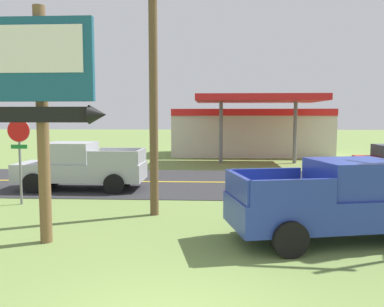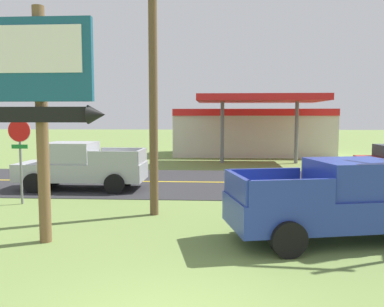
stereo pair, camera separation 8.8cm
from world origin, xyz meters
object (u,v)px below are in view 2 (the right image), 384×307
(utility_pole, at_px, (153,38))
(gas_station, at_px, (252,130))
(stop_sign, at_px, (20,146))
(pickup_silver_on_road, at_px, (81,166))
(motel_sign, at_px, (41,86))
(pickup_blue_parked_on_lawn, at_px, (338,201))

(utility_pole, xyz_separation_m, gas_station, (4.69, 19.77, -3.40))
(stop_sign, distance_m, pickup_silver_on_road, 3.30)
(motel_sign, xyz_separation_m, pickup_silver_on_road, (-1.60, 7.07, -2.75))
(pickup_silver_on_road, bearing_deg, motel_sign, -77.27)
(gas_station, distance_m, pickup_blue_parked_on_lawn, 22.03)
(motel_sign, distance_m, pickup_blue_parked_on_lawn, 7.57)
(gas_station, bearing_deg, pickup_silver_on_road, -118.30)
(pickup_silver_on_road, bearing_deg, utility_pole, -47.87)
(stop_sign, relative_size, pickup_silver_on_road, 0.57)
(pickup_silver_on_road, bearing_deg, pickup_blue_parked_on_lawn, -36.47)
(motel_sign, height_order, stop_sign, motel_sign)
(utility_pole, bearing_deg, gas_station, 76.64)
(utility_pole, height_order, pickup_silver_on_road, utility_pole)
(motel_sign, relative_size, pickup_blue_parked_on_lawn, 1.01)
(utility_pole, xyz_separation_m, pickup_silver_on_road, (-3.73, 4.12, -4.38))
(motel_sign, height_order, utility_pole, utility_pole)
(gas_station, relative_size, pickup_silver_on_road, 2.31)
(stop_sign, xyz_separation_m, pickup_blue_parked_on_lawn, (9.69, -3.44, -1.06))
(motel_sign, distance_m, stop_sign, 5.21)
(stop_sign, distance_m, utility_pole, 5.96)
(motel_sign, height_order, pickup_silver_on_road, motel_sign)
(pickup_blue_parked_on_lawn, bearing_deg, utility_pole, 155.33)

